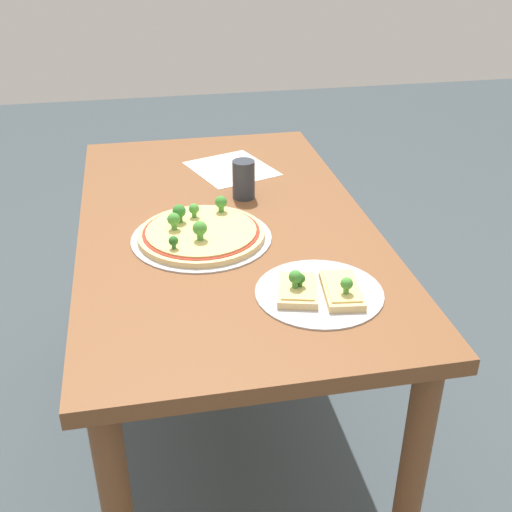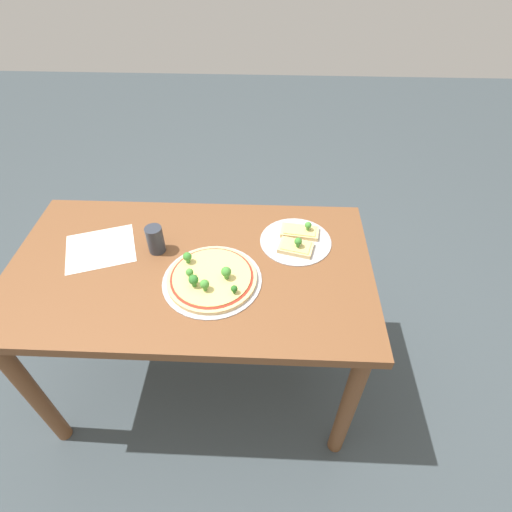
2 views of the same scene
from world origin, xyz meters
TOP-DOWN VIEW (x-y plane):
  - ground_plane at (0.00, 0.00)m, footprint 8.00×8.00m
  - dining_table at (0.00, 0.00)m, footprint 1.29×0.73m
  - pizza_tray_whole at (-0.09, 0.07)m, footprint 0.34×0.34m
  - pizza_tray_slice at (-0.39, -0.14)m, footprint 0.27×0.27m
  - drinking_cup at (0.13, -0.07)m, footprint 0.06×0.06m
  - paper_menu at (0.34, -0.07)m, footprint 0.30×0.29m

SIDE VIEW (x-z plane):
  - ground_plane at x=0.00m, z-range 0.00..0.00m
  - dining_table at x=0.00m, z-range 0.27..1.04m
  - paper_menu at x=0.34m, z-range 0.77..0.77m
  - pizza_tray_slice at x=-0.39m, z-range 0.75..0.81m
  - pizza_tray_whole at x=-0.09m, z-range 0.75..0.82m
  - drinking_cup at x=0.13m, z-range 0.77..0.87m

